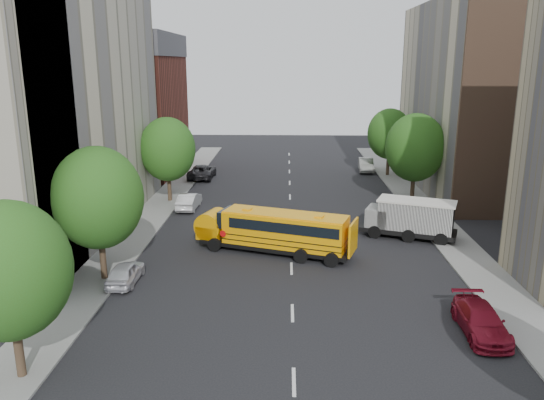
{
  "coord_description": "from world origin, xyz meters",
  "views": [
    {
      "loc": [
        -0.36,
        -32.66,
        12.39
      ],
      "look_at": [
        -1.32,
        2.0,
        3.34
      ],
      "focal_mm": 35.0,
      "sensor_mm": 36.0,
      "label": 1
    }
  ],
  "objects_px": {
    "street_tree_4": "(415,148)",
    "parked_car_3": "(481,321)",
    "street_tree_5": "(390,134)",
    "parked_car_2": "(202,171)",
    "safari_truck": "(410,218)",
    "school_bus": "(274,229)",
    "parked_car_4": "(394,204)",
    "street_tree_0": "(8,271)",
    "street_tree_2": "(168,149)",
    "parked_car_0": "(125,273)",
    "parked_car_1": "(189,201)",
    "parked_car_5": "(366,165)",
    "street_tree_1": "(98,198)"
  },
  "relations": [
    {
      "from": "street_tree_0",
      "to": "street_tree_4",
      "type": "relative_size",
      "value": 0.91
    },
    {
      "from": "street_tree_0",
      "to": "street_tree_5",
      "type": "distance_m",
      "value": 45.65
    },
    {
      "from": "street_tree_0",
      "to": "parked_car_5",
      "type": "xyz_separation_m",
      "value": [
        19.93,
        42.49,
        -3.88
      ]
    },
    {
      "from": "parked_car_3",
      "to": "parked_car_4",
      "type": "xyz_separation_m",
      "value": [
        0.0,
        20.85,
        0.07
      ]
    },
    {
      "from": "street_tree_1",
      "to": "school_bus",
      "type": "distance_m",
      "value": 11.48
    },
    {
      "from": "street_tree_0",
      "to": "street_tree_2",
      "type": "relative_size",
      "value": 0.96
    },
    {
      "from": "parked_car_4",
      "to": "street_tree_5",
      "type": "bearing_deg",
      "value": 86.46
    },
    {
      "from": "street_tree_4",
      "to": "parked_car_2",
      "type": "height_order",
      "value": "street_tree_4"
    },
    {
      "from": "parked_car_1",
      "to": "parked_car_3",
      "type": "distance_m",
      "value": 27.73
    },
    {
      "from": "street_tree_1",
      "to": "parked_car_1",
      "type": "xyz_separation_m",
      "value": [
        2.2,
        15.6,
        -4.24
      ]
    },
    {
      "from": "parked_car_1",
      "to": "parked_car_3",
      "type": "bearing_deg",
      "value": 131.53
    },
    {
      "from": "parked_car_2",
      "to": "parked_car_3",
      "type": "height_order",
      "value": "parked_car_2"
    },
    {
      "from": "street_tree_4",
      "to": "school_bus",
      "type": "relative_size",
      "value": 0.78
    },
    {
      "from": "street_tree_0",
      "to": "parked_car_4",
      "type": "height_order",
      "value": "street_tree_0"
    },
    {
      "from": "safari_truck",
      "to": "school_bus",
      "type": "bearing_deg",
      "value": -140.68
    },
    {
      "from": "parked_car_0",
      "to": "street_tree_2",
      "type": "bearing_deg",
      "value": -84.85
    },
    {
      "from": "safari_truck",
      "to": "parked_car_1",
      "type": "height_order",
      "value": "safari_truck"
    },
    {
      "from": "street_tree_2",
      "to": "parked_car_5",
      "type": "relative_size",
      "value": 1.67
    },
    {
      "from": "street_tree_4",
      "to": "safari_truck",
      "type": "distance_m",
      "value": 10.72
    },
    {
      "from": "parked_car_3",
      "to": "parked_car_4",
      "type": "bearing_deg",
      "value": 90.78
    },
    {
      "from": "street_tree_5",
      "to": "parked_car_1",
      "type": "bearing_deg",
      "value": -143.96
    },
    {
      "from": "street_tree_1",
      "to": "parked_car_2",
      "type": "height_order",
      "value": "street_tree_1"
    },
    {
      "from": "street_tree_5",
      "to": "parked_car_4",
      "type": "xyz_separation_m",
      "value": [
        -2.2,
        -14.98,
        -3.98
      ]
    },
    {
      "from": "safari_truck",
      "to": "parked_car_3",
      "type": "height_order",
      "value": "safari_truck"
    },
    {
      "from": "street_tree_5",
      "to": "parked_car_4",
      "type": "distance_m",
      "value": 15.66
    },
    {
      "from": "school_bus",
      "to": "parked_car_3",
      "type": "xyz_separation_m",
      "value": [
        9.97,
        -10.73,
        -0.94
      ]
    },
    {
      "from": "safari_truck",
      "to": "parked_car_3",
      "type": "distance_m",
      "value": 14.05
    },
    {
      "from": "school_bus",
      "to": "parked_car_3",
      "type": "relative_size",
      "value": 2.28
    },
    {
      "from": "street_tree_1",
      "to": "safari_truck",
      "type": "relative_size",
      "value": 1.12
    },
    {
      "from": "street_tree_4",
      "to": "parked_car_1",
      "type": "xyz_separation_m",
      "value": [
        -19.8,
        -2.4,
        -4.37
      ]
    },
    {
      "from": "street_tree_2",
      "to": "street_tree_5",
      "type": "xyz_separation_m",
      "value": [
        22.0,
        12.0,
        -0.12
      ]
    },
    {
      "from": "street_tree_2",
      "to": "street_tree_5",
      "type": "bearing_deg",
      "value": 28.61
    },
    {
      "from": "street_tree_0",
      "to": "safari_truck",
      "type": "distance_m",
      "value": 26.89
    },
    {
      "from": "street_tree_5",
      "to": "parked_car_0",
      "type": "xyz_separation_m",
      "value": [
        -20.6,
        -30.46,
        -4.06
      ]
    },
    {
      "from": "parked_car_1",
      "to": "parked_car_5",
      "type": "relative_size",
      "value": 0.93
    },
    {
      "from": "street_tree_4",
      "to": "parked_car_3",
      "type": "relative_size",
      "value": 1.78
    },
    {
      "from": "parked_car_4",
      "to": "parked_car_0",
      "type": "bearing_deg",
      "value": -135.12
    },
    {
      "from": "parked_car_0",
      "to": "parked_car_1",
      "type": "distance_m",
      "value": 16.08
    },
    {
      "from": "street_tree_5",
      "to": "parked_car_4",
      "type": "relative_size",
      "value": 1.76
    },
    {
      "from": "street_tree_4",
      "to": "street_tree_5",
      "type": "xyz_separation_m",
      "value": [
        -0.0,
        12.0,
        -0.37
      ]
    },
    {
      "from": "parked_car_4",
      "to": "parked_car_5",
      "type": "xyz_separation_m",
      "value": [
        0.13,
        17.48,
        0.03
      ]
    },
    {
      "from": "safari_truck",
      "to": "street_tree_5",
      "type": "bearing_deg",
      "value": 104.22
    },
    {
      "from": "street_tree_4",
      "to": "parked_car_4",
      "type": "distance_m",
      "value": 5.71
    },
    {
      "from": "street_tree_5",
      "to": "parked_car_3",
      "type": "relative_size",
      "value": 1.65
    },
    {
      "from": "street_tree_2",
      "to": "safari_truck",
      "type": "height_order",
      "value": "street_tree_2"
    },
    {
      "from": "street_tree_0",
      "to": "street_tree_4",
      "type": "bearing_deg",
      "value": 51.84
    },
    {
      "from": "safari_truck",
      "to": "parked_car_5",
      "type": "relative_size",
      "value": 1.52
    },
    {
      "from": "parked_car_5",
      "to": "street_tree_0",
      "type": "bearing_deg",
      "value": -110.72
    },
    {
      "from": "street_tree_5",
      "to": "parked_car_2",
      "type": "bearing_deg",
      "value": -174.62
    },
    {
      "from": "street_tree_0",
      "to": "parked_car_3",
      "type": "bearing_deg",
      "value": 11.87
    }
  ]
}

